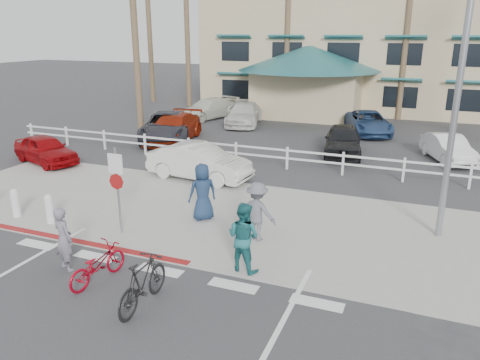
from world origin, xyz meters
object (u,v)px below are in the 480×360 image
at_px(bike_black, 143,283).
at_px(car_white_sedan, 199,162).
at_px(sign_post, 118,187).
at_px(bike_red, 97,264).
at_px(car_red_compact, 45,149).

distance_m(bike_black, car_white_sedan, 9.27).
relative_size(sign_post, bike_black, 1.54).
distance_m(sign_post, bike_red, 3.03).
xyz_separation_m(car_white_sedan, car_red_compact, (-7.56, -0.45, -0.07)).
distance_m(bike_red, bike_black, 1.68).
height_order(bike_black, car_red_compact, car_red_compact).
distance_m(bike_red, car_red_compact, 11.91).
bearing_deg(bike_black, bike_red, -18.07).
relative_size(bike_red, car_white_sedan, 0.40).
bearing_deg(bike_black, sign_post, -48.74).
xyz_separation_m(bike_black, car_red_compact, (-10.58, 8.32, 0.07)).
relative_size(bike_red, car_red_compact, 0.46).
xyz_separation_m(bike_black, car_white_sedan, (-3.02, 8.76, 0.15)).
xyz_separation_m(sign_post, car_white_sedan, (-0.23, 5.66, -0.74)).
height_order(bike_red, car_red_compact, car_red_compact).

